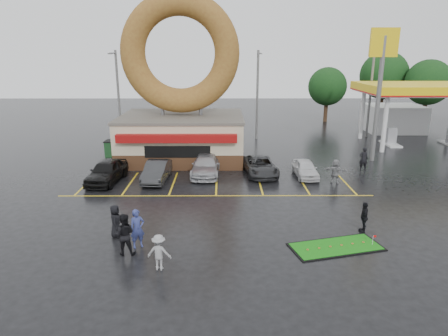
{
  "coord_description": "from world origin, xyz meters",
  "views": [
    {
      "loc": [
        0.42,
        -20.4,
        8.71
      ],
      "look_at": [
        0.5,
        2.13,
        2.2
      ],
      "focal_mm": 32.0,
      "sensor_mm": 36.0,
      "label": 1
    }
  ],
  "objects_px": {
    "car_white": "(305,169)",
    "putting_green": "(336,247)",
    "donut_shop": "(181,106)",
    "person_cameraman": "(364,217)",
    "person_blue": "(137,229)",
    "gas_station": "(412,103)",
    "streetlight_mid": "(257,93)",
    "streetlight_left": "(118,94)",
    "streetlight_right": "(371,92)",
    "car_grey": "(260,166)",
    "car_silver": "(206,165)",
    "shell_sign": "(381,70)",
    "car_dgrey": "(157,171)",
    "dumpster": "(117,149)",
    "car_black": "(107,171)"
  },
  "relations": [
    {
      "from": "car_white",
      "to": "putting_green",
      "type": "xyz_separation_m",
      "value": [
        -0.75,
        -11.04,
        -0.59
      ]
    },
    {
      "from": "car_white",
      "to": "putting_green",
      "type": "height_order",
      "value": "car_white"
    },
    {
      "from": "donut_shop",
      "to": "person_cameraman",
      "type": "bearing_deg",
      "value": -54.67
    },
    {
      "from": "car_white",
      "to": "person_blue",
      "type": "xyz_separation_m",
      "value": [
        -9.96,
        -10.94,
        0.3
      ]
    },
    {
      "from": "gas_station",
      "to": "putting_green",
      "type": "distance_m",
      "value": 28.64
    },
    {
      "from": "streetlight_mid",
      "to": "putting_green",
      "type": "relative_size",
      "value": 1.97
    },
    {
      "from": "streetlight_left",
      "to": "putting_green",
      "type": "distance_m",
      "value": 28.68
    },
    {
      "from": "streetlight_right",
      "to": "streetlight_mid",
      "type": "bearing_deg",
      "value": -175.24
    },
    {
      "from": "putting_green",
      "to": "streetlight_right",
      "type": "bearing_deg",
      "value": 68.02
    },
    {
      "from": "car_grey",
      "to": "streetlight_mid",
      "type": "bearing_deg",
      "value": 80.66
    },
    {
      "from": "streetlight_right",
      "to": "putting_green",
      "type": "relative_size",
      "value": 1.97
    },
    {
      "from": "car_silver",
      "to": "putting_green",
      "type": "bearing_deg",
      "value": -58.52
    },
    {
      "from": "streetlight_right",
      "to": "shell_sign",
      "type": "bearing_deg",
      "value": -106.83
    },
    {
      "from": "car_white",
      "to": "person_blue",
      "type": "distance_m",
      "value": 14.79
    },
    {
      "from": "car_dgrey",
      "to": "person_blue",
      "type": "relative_size",
      "value": 2.28
    },
    {
      "from": "shell_sign",
      "to": "streetlight_mid",
      "type": "distance_m",
      "value": 12.93
    },
    {
      "from": "donut_shop",
      "to": "dumpster",
      "type": "height_order",
      "value": "donut_shop"
    },
    {
      "from": "donut_shop",
      "to": "person_cameraman",
      "type": "xyz_separation_m",
      "value": [
        10.53,
        -14.85,
        -3.67
      ]
    },
    {
      "from": "streetlight_left",
      "to": "streetlight_right",
      "type": "height_order",
      "value": "same"
    },
    {
      "from": "car_silver",
      "to": "streetlight_mid",
      "type": "bearing_deg",
      "value": 71.67
    },
    {
      "from": "donut_shop",
      "to": "putting_green",
      "type": "height_order",
      "value": "donut_shop"
    },
    {
      "from": "streetlight_right",
      "to": "car_silver",
      "type": "bearing_deg",
      "value": -140.4
    },
    {
      "from": "streetlight_right",
      "to": "car_silver",
      "type": "xyz_separation_m",
      "value": [
        -16.82,
        -13.92,
        -4.07
      ]
    },
    {
      "from": "gas_station",
      "to": "car_dgrey",
      "type": "bearing_deg",
      "value": -149.28
    },
    {
      "from": "person_blue",
      "to": "person_cameraman",
      "type": "height_order",
      "value": "person_blue"
    },
    {
      "from": "streetlight_right",
      "to": "car_grey",
      "type": "height_order",
      "value": "streetlight_right"
    },
    {
      "from": "gas_station",
      "to": "person_cameraman",
      "type": "distance_m",
      "value": 26.17
    },
    {
      "from": "donut_shop",
      "to": "car_white",
      "type": "xyz_separation_m",
      "value": [
        9.44,
        -5.54,
        -3.84
      ]
    },
    {
      "from": "streetlight_left",
      "to": "car_grey",
      "type": "height_order",
      "value": "streetlight_left"
    },
    {
      "from": "streetlight_right",
      "to": "dumpster",
      "type": "distance_m",
      "value": 26.54
    },
    {
      "from": "car_black",
      "to": "dumpster",
      "type": "bearing_deg",
      "value": 105.57
    },
    {
      "from": "car_silver",
      "to": "putting_green",
      "type": "height_order",
      "value": "car_silver"
    },
    {
      "from": "gas_station",
      "to": "car_silver",
      "type": "distance_m",
      "value": 24.7
    },
    {
      "from": "streetlight_mid",
      "to": "car_grey",
      "type": "height_order",
      "value": "streetlight_mid"
    },
    {
      "from": "car_white",
      "to": "dumpster",
      "type": "xyz_separation_m",
      "value": [
        -15.31,
        6.2,
        0.03
      ]
    },
    {
      "from": "car_black",
      "to": "dumpster",
      "type": "relative_size",
      "value": 2.57
    },
    {
      "from": "car_grey",
      "to": "putting_green",
      "type": "bearing_deg",
      "value": -83.64
    },
    {
      "from": "gas_station",
      "to": "car_silver",
      "type": "xyz_separation_m",
      "value": [
        -20.82,
        -12.94,
        -2.99
      ]
    },
    {
      "from": "gas_station",
      "to": "car_white",
      "type": "distance_m",
      "value": 19.38
    },
    {
      "from": "streetlight_right",
      "to": "car_grey",
      "type": "distance_m",
      "value": 19.35
    },
    {
      "from": "streetlight_left",
      "to": "putting_green",
      "type": "relative_size",
      "value": 1.97
    },
    {
      "from": "car_silver",
      "to": "putting_green",
      "type": "relative_size",
      "value": 1.07
    },
    {
      "from": "shell_sign",
      "to": "person_blue",
      "type": "xyz_separation_m",
      "value": [
        -16.51,
        -15.51,
        -6.45
      ]
    },
    {
      "from": "donut_shop",
      "to": "car_white",
      "type": "height_order",
      "value": "donut_shop"
    },
    {
      "from": "streetlight_left",
      "to": "car_dgrey",
      "type": "bearing_deg",
      "value": -66.65
    },
    {
      "from": "donut_shop",
      "to": "putting_green",
      "type": "relative_size",
      "value": 2.95
    },
    {
      "from": "car_dgrey",
      "to": "car_white",
      "type": "height_order",
      "value": "car_dgrey"
    },
    {
      "from": "person_blue",
      "to": "car_silver",
      "type": "bearing_deg",
      "value": 49.71
    },
    {
      "from": "car_white",
      "to": "shell_sign",
      "type": "bearing_deg",
      "value": 32.91
    },
    {
      "from": "car_black",
      "to": "putting_green",
      "type": "xyz_separation_m",
      "value": [
        13.34,
        -9.83,
        -0.75
      ]
    }
  ]
}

